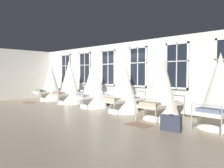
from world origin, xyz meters
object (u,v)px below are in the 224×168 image
object	(u,v)px
cot_sixth	(220,92)
suitcase_dark	(171,123)
cot_fourth	(123,85)
cot_fifth	(161,86)
cot_third	(93,84)
cot_second	(70,82)
cot_first	(51,82)

from	to	relation	value
cot_sixth	suitcase_dark	world-z (taller)	cot_sixth
cot_fourth	cot_fifth	distance (m)	1.85
cot_fifth	cot_third	bearing A→B (deg)	88.89
cot_third	cot_fourth	world-z (taller)	cot_fourth
cot_fifth	suitcase_dark	xyz separation A→B (m)	(1.07, -1.23, -0.94)
cot_sixth	cot_second	bearing A→B (deg)	91.59
cot_fourth	cot_first	bearing A→B (deg)	91.05
cot_first	suitcase_dark	xyz separation A→B (m)	(8.62, -1.30, -0.85)
cot_third	suitcase_dark	world-z (taller)	cot_third
cot_first	cot_third	size ratio (longest dim) A/B	0.97
cot_fourth	cot_second	bearing A→B (deg)	91.32
cot_second	cot_fifth	xyz separation A→B (m)	(5.62, -0.05, 0.04)
cot_first	cot_third	bearing A→B (deg)	-90.31
cot_fifth	cot_sixth	world-z (taller)	cot_fifth
cot_second	cot_fourth	bearing A→B (deg)	-89.52
cot_first	cot_fifth	distance (m)	7.55
cot_second	cot_third	distance (m)	1.90
cot_second	cot_sixth	distance (m)	7.54
cot_first	suitcase_dark	bearing A→B (deg)	-99.19
cot_second	suitcase_dark	distance (m)	6.88
cot_second	cot_third	bearing A→B (deg)	-89.21
suitcase_dark	cot_fifth	bearing A→B (deg)	121.10
cot_second	suitcase_dark	xyz separation A→B (m)	(6.69, -1.29, -0.90)
cot_first	cot_third	xyz separation A→B (m)	(3.82, 0.02, 0.03)
cot_third	suitcase_dark	size ratio (longest dim) A/B	3.88
cot_first	cot_fifth	bearing A→B (deg)	-91.11
cot_second	cot_fourth	size ratio (longest dim) A/B	1.01
cot_sixth	cot_fifth	bearing A→B (deg)	93.11
cot_second	suitcase_dark	size ratio (longest dim) A/B	3.93
cot_first	cot_third	world-z (taller)	cot_third
cot_second	suitcase_dark	world-z (taller)	cot_second
cot_sixth	suitcase_dark	distance (m)	1.76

